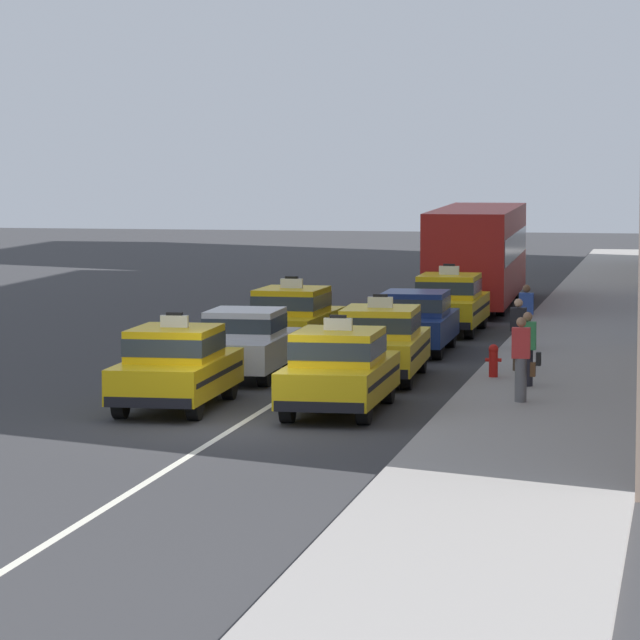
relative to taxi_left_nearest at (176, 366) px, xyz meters
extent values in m
plane|color=#353538|center=(1.75, -2.39, -0.88)|extent=(160.00, 160.00, 0.00)
cube|color=silver|center=(1.75, 17.61, -0.87)|extent=(0.14, 80.00, 0.01)
cube|color=#9E9993|center=(7.35, 12.61, -0.80)|extent=(4.00, 90.00, 0.15)
cylinder|color=black|center=(-0.77, 1.56, -0.56)|extent=(0.25, 0.65, 0.64)
cylinder|color=black|center=(0.70, 1.59, -0.56)|extent=(0.25, 0.65, 0.64)
cylinder|color=black|center=(-0.71, -1.50, -0.56)|extent=(0.25, 0.65, 0.64)
cylinder|color=black|center=(0.77, -1.46, -0.56)|extent=(0.25, 0.65, 0.64)
cube|color=yellow|center=(0.00, 0.05, -0.21)|extent=(1.90, 4.54, 0.70)
cube|color=black|center=(0.00, 0.05, -0.16)|extent=(1.91, 4.18, 0.10)
cube|color=yellow|center=(0.00, -0.10, 0.46)|extent=(1.65, 2.13, 0.64)
cube|color=#2D3842|center=(0.00, -0.10, 0.46)|extent=(1.67, 2.15, 0.35)
cube|color=white|center=(0.00, -0.10, 0.90)|extent=(0.56, 0.13, 0.24)
cube|color=black|center=(0.00, -0.10, 1.05)|extent=(0.32, 0.12, 0.06)
cube|color=black|center=(-0.05, 2.26, -0.46)|extent=(1.71, 0.18, 0.20)
cube|color=black|center=(0.05, -2.16, -0.46)|extent=(1.71, 0.18, 0.20)
cylinder|color=black|center=(-0.51, 6.54, -0.56)|extent=(0.25, 0.64, 0.64)
cylinder|color=black|center=(0.93, 6.57, -0.56)|extent=(0.25, 0.64, 0.64)
cylinder|color=black|center=(-0.47, 3.71, -0.56)|extent=(0.25, 0.64, 0.64)
cylinder|color=black|center=(0.98, 3.73, -0.56)|extent=(0.25, 0.64, 0.64)
cube|color=silver|center=(0.23, 5.14, -0.23)|extent=(1.83, 4.33, 0.66)
cube|color=silver|center=(0.23, 5.04, 0.40)|extent=(1.59, 1.93, 0.60)
cube|color=#2D3842|center=(0.23, 5.04, 0.40)|extent=(1.61, 1.95, 0.33)
cylinder|color=black|center=(-0.52, 12.19, -0.56)|extent=(0.26, 0.65, 0.64)
cylinder|color=black|center=(0.95, 12.15, -0.56)|extent=(0.26, 0.65, 0.64)
cylinder|color=black|center=(-0.62, 9.13, -0.56)|extent=(0.26, 0.65, 0.64)
cylinder|color=black|center=(0.86, 9.09, -0.56)|extent=(0.26, 0.65, 0.64)
cube|color=yellow|center=(0.17, 10.64, -0.21)|extent=(1.94, 4.55, 0.70)
cube|color=black|center=(0.17, 10.64, -0.16)|extent=(1.95, 4.19, 0.10)
cube|color=yellow|center=(0.16, 10.49, 0.46)|extent=(1.66, 2.15, 0.64)
cube|color=#2D3842|center=(0.16, 10.49, 0.46)|extent=(1.68, 2.17, 0.35)
cube|color=white|center=(0.16, 10.49, 0.90)|extent=(0.56, 0.14, 0.24)
cube|color=black|center=(0.16, 10.49, 1.05)|extent=(0.32, 0.12, 0.06)
cube|color=black|center=(0.23, 12.85, -0.46)|extent=(1.71, 0.19, 0.20)
cube|color=black|center=(0.10, 8.43, -0.46)|extent=(1.71, 0.19, 0.20)
cylinder|color=black|center=(2.56, 1.60, -0.56)|extent=(0.25, 0.64, 0.64)
cylinder|color=black|center=(4.04, 1.62, -0.56)|extent=(0.25, 0.64, 0.64)
cylinder|color=black|center=(2.60, -1.46, -0.56)|extent=(0.25, 0.64, 0.64)
cylinder|color=black|center=(4.07, -1.44, -0.56)|extent=(0.25, 0.64, 0.64)
cube|color=yellow|center=(3.32, 0.08, -0.21)|extent=(1.85, 4.52, 0.70)
cube|color=black|center=(3.32, 0.08, -0.16)|extent=(1.87, 4.16, 0.10)
cube|color=yellow|center=(3.32, -0.07, 0.46)|extent=(1.63, 2.12, 0.64)
cube|color=#2D3842|center=(3.32, -0.07, 0.46)|extent=(1.65, 2.14, 0.35)
cube|color=white|center=(3.32, -0.07, 0.90)|extent=(0.56, 0.13, 0.24)
cube|color=black|center=(3.32, -0.07, 1.05)|extent=(0.32, 0.11, 0.06)
cube|color=black|center=(3.29, 2.29, -0.46)|extent=(1.71, 0.16, 0.20)
cube|color=black|center=(3.34, -2.13, -0.46)|extent=(1.71, 0.16, 0.20)
cylinder|color=black|center=(2.50, 6.87, -0.56)|extent=(0.26, 0.65, 0.64)
cylinder|color=black|center=(3.97, 6.92, -0.56)|extent=(0.26, 0.65, 0.64)
cylinder|color=black|center=(2.62, 3.81, -0.56)|extent=(0.26, 0.65, 0.64)
cylinder|color=black|center=(4.09, 3.87, -0.56)|extent=(0.26, 0.65, 0.64)
cube|color=yellow|center=(3.29, 5.37, -0.21)|extent=(1.97, 4.57, 0.70)
cube|color=black|center=(3.29, 5.37, -0.16)|extent=(1.98, 4.21, 0.10)
cube|color=yellow|center=(3.30, 5.22, 0.46)|extent=(1.68, 2.16, 0.64)
cube|color=#2D3842|center=(3.30, 5.22, 0.46)|extent=(1.70, 2.18, 0.35)
cube|color=white|center=(3.30, 5.22, 0.90)|extent=(0.56, 0.14, 0.24)
cube|color=black|center=(3.30, 5.22, 1.05)|extent=(0.32, 0.12, 0.06)
cube|color=black|center=(3.21, 7.57, -0.46)|extent=(1.71, 0.21, 0.20)
cube|color=black|center=(3.38, 3.16, -0.46)|extent=(1.71, 0.21, 0.20)
cylinder|color=black|center=(2.52, 12.53, -0.56)|extent=(0.25, 0.64, 0.64)
cylinder|color=black|center=(3.96, 12.55, -0.56)|extent=(0.25, 0.64, 0.64)
cylinder|color=black|center=(2.55, 9.70, -0.56)|extent=(0.25, 0.64, 0.64)
cylinder|color=black|center=(4.00, 9.71, -0.56)|extent=(0.25, 0.64, 0.64)
cube|color=navy|center=(3.26, 11.12, -0.23)|extent=(1.81, 4.32, 0.66)
cube|color=navy|center=(3.26, 11.02, 0.40)|extent=(1.58, 1.92, 0.60)
cube|color=#2D3842|center=(3.26, 11.02, 0.40)|extent=(1.60, 1.94, 0.33)
cylinder|color=black|center=(2.72, 17.90, -0.56)|extent=(0.24, 0.64, 0.64)
cylinder|color=black|center=(4.19, 17.90, -0.56)|extent=(0.24, 0.64, 0.64)
cylinder|color=black|center=(2.72, 14.84, -0.56)|extent=(0.24, 0.64, 0.64)
cylinder|color=black|center=(4.19, 14.84, -0.56)|extent=(0.24, 0.64, 0.64)
cube|color=yellow|center=(3.46, 16.37, -0.21)|extent=(1.80, 4.50, 0.70)
cube|color=black|center=(3.46, 16.37, -0.16)|extent=(1.82, 4.14, 0.10)
cube|color=yellow|center=(3.46, 16.22, 0.46)|extent=(1.60, 2.10, 0.64)
cube|color=#2D3842|center=(3.46, 16.22, 0.46)|extent=(1.62, 2.12, 0.35)
cube|color=white|center=(3.46, 16.22, 0.90)|extent=(0.56, 0.12, 0.24)
cube|color=black|center=(3.46, 16.22, 1.05)|extent=(0.32, 0.11, 0.06)
cube|color=black|center=(3.45, 18.58, -0.46)|extent=(1.71, 0.14, 0.20)
cube|color=black|center=(3.46, 14.16, -0.46)|extent=(1.71, 0.14, 0.20)
cylinder|color=black|center=(2.15, 28.59, -0.56)|extent=(0.26, 0.65, 0.64)
cylinder|color=black|center=(4.15, 28.64, -0.56)|extent=(0.26, 0.65, 0.64)
cylinder|color=black|center=(2.34, 21.87, -0.56)|extent=(0.26, 0.65, 0.64)
cylinder|color=black|center=(4.34, 21.93, -0.56)|extent=(0.26, 0.65, 0.64)
cube|color=#B21E19|center=(3.24, 25.26, 0.89)|extent=(2.82, 11.27, 2.90)
cube|color=#2D3842|center=(3.24, 25.26, 1.14)|extent=(2.83, 10.82, 0.84)
cube|color=black|center=(3.08, 30.80, 2.09)|extent=(2.13, 0.14, 0.36)
cylinder|color=#473828|center=(6.03, 11.38, -0.30)|extent=(0.24, 0.24, 0.86)
cube|color=#2D4CA5|center=(6.03, 11.38, 0.41)|extent=(0.36, 0.22, 0.54)
sphere|color=brown|center=(6.03, 11.38, 0.79)|extent=(0.20, 0.20, 0.20)
cube|color=brown|center=(5.79, 11.38, -0.08)|extent=(0.10, 0.20, 0.28)
cylinder|color=#473828|center=(6.26, 6.60, -0.28)|extent=(0.24, 0.24, 0.90)
cube|color=black|center=(6.26, 6.60, 0.44)|extent=(0.36, 0.22, 0.53)
sphere|color=tan|center=(6.26, 6.60, 0.82)|extent=(0.20, 0.20, 0.20)
cylinder|color=#23232D|center=(6.71, 3.82, -0.34)|extent=(0.24, 0.24, 0.78)
cube|color=#338C4C|center=(6.71, 3.82, 0.35)|extent=(0.36, 0.22, 0.60)
sphere|color=#9E7051|center=(6.71, 3.82, 0.76)|extent=(0.20, 0.20, 0.20)
cube|color=black|center=(6.95, 3.82, -0.14)|extent=(0.10, 0.20, 0.28)
cylinder|color=slate|center=(6.79, 1.29, -0.29)|extent=(0.24, 0.24, 0.88)
cube|color=red|center=(6.79, 1.29, 0.46)|extent=(0.36, 0.22, 0.62)
sphere|color=#9E7051|center=(6.79, 1.29, 0.88)|extent=(0.20, 0.20, 0.20)
cube|color=brown|center=(7.03, 1.29, -0.07)|extent=(0.10, 0.20, 0.28)
cylinder|color=red|center=(5.83, 5.28, -0.43)|extent=(0.20, 0.20, 0.60)
sphere|color=red|center=(5.83, 5.28, -0.11)|extent=(0.22, 0.22, 0.22)
cylinder|color=red|center=(5.70, 5.28, -0.35)|extent=(0.10, 0.08, 0.08)
cylinder|color=red|center=(5.96, 5.28, -0.35)|extent=(0.10, 0.08, 0.08)
camera|label=1|loc=(10.14, -36.84, 4.45)|focal=107.51mm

